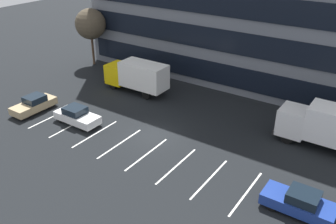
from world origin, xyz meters
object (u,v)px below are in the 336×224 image
Objects in this scene: box_truck_yellow at (137,75)px; sedan_tan at (34,104)px; box_truck_white at (329,126)px; sedan_navy at (299,202)px; bare_tree at (90,24)px; sedan_white at (77,116)px.

box_truck_yellow is 10.75m from sedan_tan.
sedan_tan is at bearing -160.09° from box_truck_white.
bare_tree is (-30.21, 12.78, 4.44)m from sedan_navy.
box_truck_yellow is 1.69× the size of sedan_tan.
sedan_tan is (-24.88, -9.01, -1.28)m from box_truck_white.
sedan_tan is 0.61× the size of bare_tree.
sedan_white is 0.61× the size of bare_tree.
sedan_white reaches higher than sedan_tan.
box_truck_white reaches higher than sedan_white.
box_truck_yellow is at bearing 179.23° from box_truck_white.
sedan_tan is 5.26m from sedan_white.
box_truck_yellow is 21.99m from sedan_navy.
box_truck_white reaches higher than sedan_tan.
box_truck_yellow reaches higher than sedan_tan.
box_truck_yellow is 1.02× the size of bare_tree.
sedan_navy is at bearing -22.93° from bare_tree.
bare_tree is at bearing 129.11° from sedan_white.
sedan_tan is 0.97× the size of sedan_navy.
box_truck_white is at bearing 19.91° from sedan_tan.
box_truck_yellow is (-19.57, 0.26, -0.11)m from box_truck_white.
box_truck_white is 1.06× the size of box_truck_yellow.
box_truck_white is 26.49m from sedan_tan.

